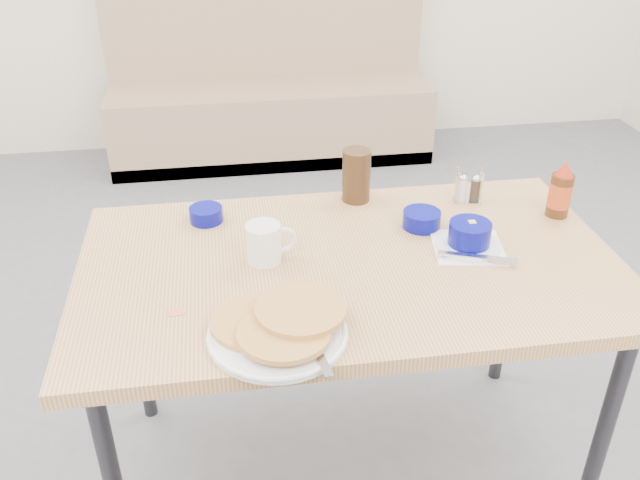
{
  "coord_description": "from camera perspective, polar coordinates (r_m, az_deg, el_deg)",
  "views": [
    {
      "loc": [
        -0.3,
        -1.21,
        1.7
      ],
      "look_at": [
        -0.08,
        0.26,
        0.82
      ],
      "focal_mm": 38.0,
      "sensor_mm": 36.0,
      "label": 1
    }
  ],
  "objects": [
    {
      "name": "pancake_plate",
      "position": [
        1.49,
        -3.46,
        -7.35
      ],
      "size": [
        0.31,
        0.32,
        0.06
      ],
      "rotation": [
        0.0,
        0.0,
        -0.17
      ],
      "color": "white",
      "rests_on": "dining_table"
    },
    {
      "name": "booth_bench",
      "position": [
        4.22,
        -4.25,
        11.81
      ],
      "size": [
        1.9,
        0.56,
        1.22
      ],
      "color": "#A38163",
      "rests_on": "ground"
    },
    {
      "name": "grits_setting",
      "position": [
        1.84,
        12.46,
        0.21
      ],
      "size": [
        0.21,
        0.22,
        0.08
      ],
      "rotation": [
        0.0,
        0.0,
        -0.16
      ],
      "color": "white",
      "rests_on": "dining_table"
    },
    {
      "name": "condiment_caddy",
      "position": [
        2.09,
        12.39,
        4.12
      ],
      "size": [
        0.09,
        0.07,
        0.1
      ],
      "rotation": [
        0.0,
        0.0,
        -0.22
      ],
      "color": "silver",
      "rests_on": "dining_table"
    },
    {
      "name": "creamer_bowl",
      "position": [
        1.96,
        -9.57,
        2.14
      ],
      "size": [
        0.09,
        0.09,
        0.04
      ],
      "rotation": [
        0.0,
        0.0,
        0.11
      ],
      "color": "#050877",
      "rests_on": "dining_table"
    },
    {
      "name": "dining_table",
      "position": [
        1.79,
        2.54,
        -3.41
      ],
      "size": [
        1.4,
        0.8,
        0.76
      ],
      "color": "tan",
      "rests_on": "ground"
    },
    {
      "name": "sugar_wrapper",
      "position": [
        1.6,
        -11.99,
        -6.02
      ],
      "size": [
        0.04,
        0.03,
        0.0
      ],
      "primitive_type": "cube",
      "rotation": [
        0.0,
        0.0,
        0.12
      ],
      "color": "#E5684C",
      "rests_on": "dining_table"
    },
    {
      "name": "syrup_bottle",
      "position": [
        2.06,
        19.59,
        3.82
      ],
      "size": [
        0.07,
        0.07,
        0.17
      ],
      "rotation": [
        0.0,
        0.0,
        0.42
      ],
      "color": "#47230F",
      "rests_on": "dining_table"
    },
    {
      "name": "coffee_mug",
      "position": [
        1.74,
        -4.62,
        -0.2
      ],
      "size": [
        0.13,
        0.09,
        0.1
      ],
      "rotation": [
        0.0,
        0.0,
        0.13
      ],
      "color": "white",
      "rests_on": "dining_table"
    },
    {
      "name": "amber_tumbler",
      "position": [
        2.03,
        3.08,
        5.45
      ],
      "size": [
        0.09,
        0.09,
        0.16
      ],
      "primitive_type": "cylinder",
      "rotation": [
        0.0,
        0.0,
        -0.1
      ],
      "color": "#372311",
      "rests_on": "dining_table"
    },
    {
      "name": "butter_bowl",
      "position": [
        1.92,
        8.55,
        1.73
      ],
      "size": [
        0.11,
        0.11,
        0.05
      ],
      "rotation": [
        0.0,
        0.0,
        -0.31
      ],
      "color": "#050877",
      "rests_on": "dining_table"
    }
  ]
}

